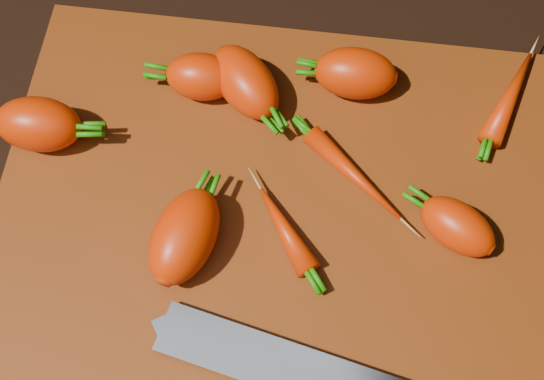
# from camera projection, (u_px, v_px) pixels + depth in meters

# --- Properties ---
(ground) EXTENTS (2.00, 2.00, 0.01)m
(ground) POSITION_uv_depth(u_px,v_px,m) (271.00, 216.00, 0.70)
(ground) COLOR black
(cutting_board) EXTENTS (0.50, 0.40, 0.01)m
(cutting_board) POSITION_uv_depth(u_px,v_px,m) (271.00, 211.00, 0.69)
(cutting_board) COLOR #722F0C
(cutting_board) RESTS_ON ground
(carrot_0) EXTENTS (0.08, 0.05, 0.05)m
(carrot_0) POSITION_uv_depth(u_px,v_px,m) (38.00, 124.00, 0.69)
(carrot_0) COLOR red
(carrot_0) RESTS_ON cutting_board
(carrot_1) EXTENTS (0.07, 0.05, 0.05)m
(carrot_1) POSITION_uv_depth(u_px,v_px,m) (201.00, 77.00, 0.72)
(carrot_1) COLOR red
(carrot_1) RESTS_ON cutting_board
(carrot_2) EXTENTS (0.09, 0.10, 0.05)m
(carrot_2) POSITION_uv_depth(u_px,v_px,m) (245.00, 82.00, 0.71)
(carrot_2) COLOR red
(carrot_2) RESTS_ON cutting_board
(carrot_3) EXTENTS (0.07, 0.10, 0.05)m
(carrot_3) POSITION_uv_depth(u_px,v_px,m) (185.00, 236.00, 0.64)
(carrot_3) COLOR red
(carrot_3) RESTS_ON cutting_board
(carrot_4) EXTENTS (0.08, 0.05, 0.05)m
(carrot_4) POSITION_uv_depth(u_px,v_px,m) (355.00, 73.00, 0.72)
(carrot_4) COLOR red
(carrot_4) RESTS_ON cutting_board
(carrot_5) EXTENTS (0.08, 0.07, 0.04)m
(carrot_5) POSITION_uv_depth(u_px,v_px,m) (457.00, 227.00, 0.65)
(carrot_5) COLOR red
(carrot_5) RESTS_ON cutting_board
(carrot_6) EXTENTS (0.06, 0.11, 0.02)m
(carrot_6) POSITION_uv_depth(u_px,v_px,m) (510.00, 96.00, 0.72)
(carrot_6) COLOR red
(carrot_6) RESTS_ON cutting_board
(carrot_7) EXTENTS (0.10, 0.09, 0.02)m
(carrot_7) POSITION_uv_depth(u_px,v_px,m) (355.00, 175.00, 0.69)
(carrot_7) COLOR red
(carrot_7) RESTS_ON cutting_board
(carrot_8) EXTENTS (0.07, 0.08, 0.02)m
(carrot_8) POSITION_uv_depth(u_px,v_px,m) (285.00, 229.00, 0.66)
(carrot_8) COLOR red
(carrot_8) RESTS_ON cutting_board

